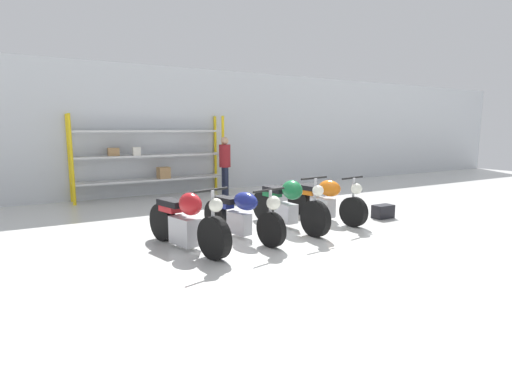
# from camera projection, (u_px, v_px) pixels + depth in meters

# --- Properties ---
(ground_plane) EXTENTS (30.00, 30.00, 0.00)m
(ground_plane) POSITION_uv_depth(u_px,v_px,m) (267.00, 233.00, 7.22)
(ground_plane) COLOR silver
(back_wall) EXTENTS (30.00, 0.08, 3.60)m
(back_wall) POSITION_uv_depth(u_px,v_px,m) (172.00, 131.00, 11.46)
(back_wall) COLOR silver
(back_wall) RESTS_ON ground_plane
(shelving_rack) EXTENTS (4.14, 0.63, 2.24)m
(shelving_rack) POSITION_uv_depth(u_px,v_px,m) (151.00, 157.00, 10.89)
(shelving_rack) COLOR yellow
(shelving_rack) RESTS_ON ground_plane
(motorcycle_red) EXTENTS (0.78, 1.99, 1.03)m
(motorcycle_red) POSITION_uv_depth(u_px,v_px,m) (186.00, 222.00, 6.21)
(motorcycle_red) COLOR black
(motorcycle_red) RESTS_ON ground_plane
(motorcycle_blue) EXTENTS (0.76, 2.01, 0.94)m
(motorcycle_blue) POSITION_uv_depth(u_px,v_px,m) (242.00, 214.00, 6.82)
(motorcycle_blue) COLOR black
(motorcycle_blue) RESTS_ON ground_plane
(motorcycle_green) EXTENTS (0.58, 2.14, 1.05)m
(motorcycle_green) POSITION_uv_depth(u_px,v_px,m) (288.00, 204.00, 7.51)
(motorcycle_green) COLOR black
(motorcycle_green) RESTS_ON ground_plane
(motorcycle_orange) EXTENTS (0.67, 2.02, 0.96)m
(motorcycle_orange) POSITION_uv_depth(u_px,v_px,m) (325.00, 200.00, 8.20)
(motorcycle_orange) COLOR black
(motorcycle_orange) RESTS_ON ground_plane
(person_browsing) EXTENTS (0.34, 0.34, 1.64)m
(person_browsing) POSITION_uv_depth(u_px,v_px,m) (225.00, 161.00, 11.25)
(person_browsing) COLOR #1E2338
(person_browsing) RESTS_ON ground_plane
(toolbox) EXTENTS (0.44, 0.26, 0.28)m
(toolbox) POSITION_uv_depth(u_px,v_px,m) (383.00, 211.00, 8.43)
(toolbox) COLOR black
(toolbox) RESTS_ON ground_plane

